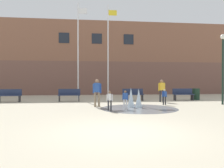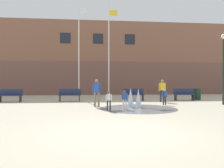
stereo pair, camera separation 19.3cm
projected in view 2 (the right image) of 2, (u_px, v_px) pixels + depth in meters
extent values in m
plane|color=#BCB299|center=(121.00, 132.00, 6.31)|extent=(100.00, 100.00, 0.00)
cube|color=brown|center=(97.00, 78.00, 26.72)|extent=(36.00, 6.00, 3.65)
cube|color=brown|center=(97.00, 45.00, 26.67)|extent=(36.00, 6.00, 4.46)
cube|color=#1E232D|center=(65.00, 38.00, 23.30)|extent=(1.10, 0.06, 1.10)
cube|color=#1E232D|center=(98.00, 39.00, 23.66)|extent=(1.10, 0.06, 1.10)
cube|color=#1E232D|center=(130.00, 39.00, 24.02)|extent=(1.10, 0.06, 1.10)
cylinder|color=gray|center=(138.00, 108.00, 11.79)|extent=(4.17, 4.17, 0.01)
cone|color=silver|center=(138.00, 98.00, 12.30)|extent=(0.37, 0.37, 1.06)
cone|color=silver|center=(131.00, 97.00, 12.37)|extent=(0.38, 0.38, 1.12)
cube|color=#28282D|center=(0.00, 99.00, 15.45)|extent=(0.06, 0.40, 0.44)
cube|color=#28282D|center=(20.00, 99.00, 15.59)|extent=(0.06, 0.40, 0.44)
cube|color=#232D4C|center=(10.00, 95.00, 15.52)|extent=(1.60, 0.44, 0.05)
cube|color=#232D4C|center=(11.00, 92.00, 15.71)|extent=(1.60, 0.04, 0.42)
cube|color=#28282D|center=(60.00, 98.00, 15.92)|extent=(0.06, 0.40, 0.44)
cube|color=#28282D|center=(79.00, 98.00, 16.06)|extent=(0.06, 0.40, 0.44)
cube|color=#232D4C|center=(70.00, 95.00, 15.99)|extent=(1.60, 0.44, 0.05)
cube|color=#232D4C|center=(70.00, 92.00, 16.19)|extent=(1.60, 0.04, 0.42)
cube|color=#28282D|center=(125.00, 98.00, 16.47)|extent=(0.06, 0.40, 0.44)
cube|color=#28282D|center=(143.00, 98.00, 16.62)|extent=(0.06, 0.40, 0.44)
cube|color=#232D4C|center=(134.00, 95.00, 16.54)|extent=(1.60, 0.44, 0.05)
cube|color=#232D4C|center=(133.00, 91.00, 16.74)|extent=(1.60, 0.04, 0.42)
cube|color=#28282D|center=(176.00, 98.00, 16.68)|extent=(0.06, 0.40, 0.44)
cube|color=#28282D|center=(193.00, 98.00, 16.83)|extent=(0.06, 0.40, 0.44)
cube|color=#232D4C|center=(184.00, 94.00, 16.75)|extent=(1.60, 0.44, 0.05)
cube|color=#232D4C|center=(183.00, 91.00, 16.95)|extent=(1.60, 0.04, 0.42)
cylinder|color=#28282D|center=(107.00, 105.00, 10.92)|extent=(0.07, 0.07, 0.52)
cylinder|color=#28282D|center=(110.00, 105.00, 10.94)|extent=(0.07, 0.07, 0.52)
cube|color=white|center=(109.00, 97.00, 10.92)|extent=(0.12, 0.21, 0.33)
sphere|color=brown|center=(109.00, 92.00, 10.92)|extent=(0.13, 0.13, 0.13)
cylinder|color=white|center=(106.00, 98.00, 10.91)|extent=(0.05, 0.05, 0.34)
cylinder|color=white|center=(111.00, 98.00, 10.94)|extent=(0.05, 0.05, 0.34)
cylinder|color=silver|center=(123.00, 104.00, 11.49)|extent=(0.07, 0.07, 0.52)
cylinder|color=silver|center=(126.00, 104.00, 11.50)|extent=(0.07, 0.07, 0.52)
cube|color=#284C9E|center=(125.00, 96.00, 11.49)|extent=(0.24, 0.21, 0.33)
sphere|color=brown|center=(125.00, 92.00, 11.49)|extent=(0.13, 0.13, 0.13)
cylinder|color=#284C9E|center=(122.00, 97.00, 11.48)|extent=(0.05, 0.05, 0.34)
cylinder|color=#284C9E|center=(127.00, 97.00, 11.51)|extent=(0.05, 0.05, 0.34)
cylinder|color=#28282D|center=(163.00, 101.00, 13.55)|extent=(0.07, 0.07, 0.52)
cylinder|color=#28282D|center=(166.00, 101.00, 13.56)|extent=(0.07, 0.07, 0.52)
cube|color=#284C9E|center=(165.00, 94.00, 13.55)|extent=(0.19, 0.24, 0.33)
sphere|color=beige|center=(165.00, 90.00, 13.54)|extent=(0.13, 0.13, 0.13)
cylinder|color=#284C9E|center=(162.00, 94.00, 13.53)|extent=(0.05, 0.05, 0.34)
cylinder|color=#284C9E|center=(167.00, 94.00, 13.56)|extent=(0.05, 0.05, 0.34)
cylinder|color=#89755B|center=(95.00, 99.00, 12.67)|extent=(0.12, 0.12, 0.84)
cylinder|color=#89755B|center=(99.00, 99.00, 12.69)|extent=(0.12, 0.12, 0.84)
cube|color=#284C9E|center=(97.00, 88.00, 12.67)|extent=(0.39, 0.33, 0.54)
sphere|color=#997051|center=(97.00, 81.00, 12.67)|extent=(0.21, 0.21, 0.21)
cylinder|color=#284C9E|center=(93.00, 88.00, 12.65)|extent=(0.08, 0.08, 0.55)
cylinder|color=#284C9E|center=(100.00, 88.00, 12.70)|extent=(0.08, 0.08, 0.55)
cylinder|color=#28282D|center=(161.00, 96.00, 15.50)|extent=(0.12, 0.12, 0.84)
cylinder|color=#28282D|center=(164.00, 96.00, 15.52)|extent=(0.12, 0.12, 0.84)
cube|color=gold|center=(162.00, 86.00, 15.50)|extent=(0.38, 0.28, 0.54)
sphere|color=#997051|center=(162.00, 81.00, 15.50)|extent=(0.21, 0.21, 0.21)
cylinder|color=gold|center=(159.00, 87.00, 15.48)|extent=(0.08, 0.08, 0.55)
cylinder|color=gold|center=(165.00, 87.00, 15.53)|extent=(0.08, 0.08, 0.55)
cylinder|color=silver|center=(79.00, 51.00, 18.24)|extent=(0.10, 0.10, 7.98)
cube|color=silver|center=(84.00, 11.00, 18.24)|extent=(0.70, 0.02, 0.45)
cylinder|color=silver|center=(109.00, 52.00, 18.50)|extent=(0.10, 0.10, 7.92)
cube|color=yellow|center=(113.00, 13.00, 18.50)|extent=(0.70, 0.02, 0.45)
cylinder|color=#192D23|center=(224.00, 72.00, 13.68)|extent=(0.12, 0.12, 4.12)
sphere|color=white|center=(224.00, 37.00, 13.65)|extent=(0.32, 0.32, 0.32)
cylinder|color=#193323|center=(197.00, 94.00, 17.35)|extent=(0.56, 0.56, 0.90)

